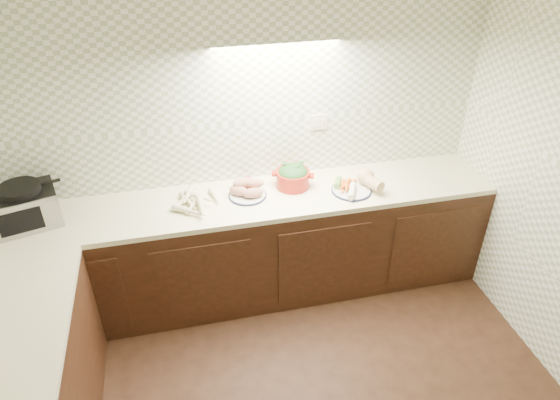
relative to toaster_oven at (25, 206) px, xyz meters
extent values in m
cube|color=#A3B28E|center=(1.56, 0.24, 0.26)|extent=(3.60, 0.05, 2.60)
cube|color=beige|center=(2.11, 0.25, 0.28)|extent=(0.13, 0.01, 0.12)
cube|color=black|center=(1.56, -0.03, -0.61)|extent=(3.60, 0.60, 0.86)
cube|color=#ECEAB8|center=(1.56, -0.03, -0.16)|extent=(3.60, 0.60, 0.04)
cube|color=black|center=(0.00, 0.01, -0.01)|extent=(0.48, 0.41, 0.25)
cube|color=#96969A|center=(0.04, -0.15, -0.01)|extent=(0.40, 0.12, 0.25)
cube|color=black|center=(0.04, -0.15, -0.01)|extent=(0.26, 0.08, 0.17)
cylinder|color=black|center=(0.00, 0.01, 0.13)|extent=(0.33, 0.33, 0.05)
cone|color=beige|center=(1.10, -0.13, -0.11)|extent=(0.12, 0.21, 0.06)
cone|color=beige|center=(1.24, -0.02, -0.11)|extent=(0.08, 0.22, 0.05)
cone|color=beige|center=(1.13, 0.01, -0.11)|extent=(0.10, 0.24, 0.06)
cone|color=beige|center=(1.28, -0.08, -0.11)|extent=(0.19, 0.25, 0.06)
cone|color=beige|center=(1.07, -0.07, -0.11)|extent=(0.07, 0.20, 0.06)
cone|color=beige|center=(1.00, 0.03, -0.09)|extent=(0.18, 0.23, 0.05)
cone|color=beige|center=(1.10, -0.06, -0.09)|extent=(0.06, 0.21, 0.05)
cone|color=beige|center=(1.18, -0.06, -0.09)|extent=(0.15, 0.20, 0.05)
cylinder|color=#141A3B|center=(1.50, 0.00, -0.13)|extent=(0.28, 0.28, 0.01)
cylinder|color=silver|center=(1.50, 0.00, -0.13)|extent=(0.26, 0.26, 0.02)
ellipsoid|color=tan|center=(1.44, 0.01, -0.08)|extent=(0.17, 0.14, 0.07)
ellipsoid|color=tan|center=(1.54, -0.05, -0.08)|extent=(0.17, 0.14, 0.07)
ellipsoid|color=tan|center=(1.52, 0.05, -0.08)|extent=(0.17, 0.14, 0.07)
ellipsoid|color=tan|center=(1.48, 0.05, -0.04)|extent=(0.17, 0.14, 0.07)
ellipsoid|color=tan|center=(1.55, 0.02, -0.04)|extent=(0.17, 0.14, 0.07)
cylinder|color=black|center=(1.54, 0.12, -0.11)|extent=(0.14, 0.14, 0.05)
sphere|color=maroon|center=(1.52, 0.12, -0.07)|extent=(0.07, 0.07, 0.07)
sphere|color=beige|center=(1.56, 0.13, -0.08)|extent=(0.04, 0.04, 0.04)
cylinder|color=#AA1F13|center=(1.86, 0.06, -0.07)|extent=(0.33, 0.33, 0.13)
cube|color=#AA1F13|center=(1.73, 0.11, -0.04)|extent=(0.05, 0.06, 0.02)
cube|color=#AA1F13|center=(2.00, 0.01, -0.04)|extent=(0.05, 0.06, 0.02)
ellipsoid|color=#255D25|center=(1.86, 0.06, -0.02)|extent=(0.23, 0.23, 0.13)
cylinder|color=#141A3B|center=(2.27, -0.11, -0.13)|extent=(0.30, 0.30, 0.01)
cylinder|color=silver|center=(2.27, -0.11, -0.13)|extent=(0.28, 0.28, 0.02)
cone|color=orange|center=(2.24, -0.10, -0.10)|extent=(0.09, 0.17, 0.03)
cone|color=orange|center=(2.25, -0.09, -0.10)|extent=(0.12, 0.16, 0.03)
cone|color=orange|center=(2.27, -0.10, -0.10)|extent=(0.10, 0.17, 0.03)
cone|color=orange|center=(2.23, -0.10, -0.09)|extent=(0.09, 0.17, 0.03)
cone|color=orange|center=(2.22, -0.10, -0.09)|extent=(0.13, 0.16, 0.03)
cylinder|color=silver|center=(2.25, -0.17, -0.10)|extent=(0.12, 0.19, 0.05)
cylinder|color=#418838|center=(2.19, -0.03, -0.10)|extent=(0.10, 0.13, 0.05)
camera|label=1|loc=(1.03, -3.07, 1.85)|focal=32.00mm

